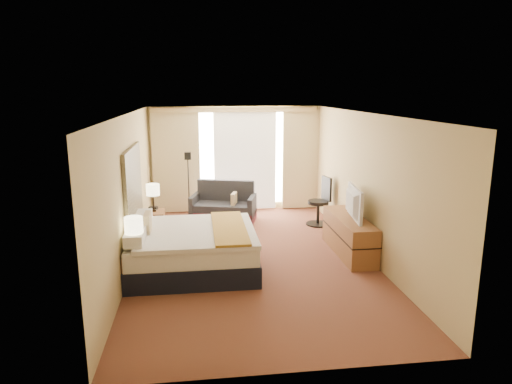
{
  "coord_description": "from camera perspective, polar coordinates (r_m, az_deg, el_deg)",
  "views": [
    {
      "loc": [
        -0.93,
        -7.81,
        3.0
      ],
      "look_at": [
        0.13,
        0.4,
        1.14
      ],
      "focal_mm": 32.0,
      "sensor_mm": 36.0,
      "label": 1
    }
  ],
  "objects": [
    {
      "name": "bed",
      "position": [
        7.84,
        -7.96,
        -7.04
      ],
      "size": [
        2.09,
        1.91,
        1.02
      ],
      "color": "black",
      "rests_on": "floor"
    },
    {
      "name": "wall_left",
      "position": [
        8.08,
        -15.54,
        0.06
      ],
      "size": [
        0.02,
        7.0,
        2.6
      ],
      "primitive_type": "cube",
      "color": "tan",
      "rests_on": "ground"
    },
    {
      "name": "lamp_left",
      "position": [
        7.11,
        -15.04,
        -4.08
      ],
      "size": [
        0.28,
        0.28,
        0.58
      ],
      "color": "black",
      "rests_on": "nightstand_left"
    },
    {
      "name": "television",
      "position": [
        8.44,
        11.58,
        -1.33
      ],
      "size": [
        0.25,
        1.03,
        0.59
      ],
      "primitive_type": "imported",
      "rotation": [
        0.0,
        0.0,
        1.45
      ],
      "color": "black",
      "rests_on": "media_dresser"
    },
    {
      "name": "tissue_box",
      "position": [
        7.09,
        -13.68,
        -7.47
      ],
      "size": [
        0.13,
        0.13,
        0.1
      ],
      "primitive_type": "cube",
      "rotation": [
        0.0,
        0.0,
        0.16
      ],
      "color": "#9ACAEE",
      "rests_on": "nightstand_left"
    },
    {
      "name": "window",
      "position": [
        11.46,
        -1.4,
        4.26
      ],
      "size": [
        2.3,
        0.02,
        2.3
      ],
      "primitive_type": "cube",
      "color": "white",
      "rests_on": "wall_back"
    },
    {
      "name": "floor_lamp",
      "position": [
        10.59,
        -8.47,
        2.42
      ],
      "size": [
        0.2,
        0.2,
        1.61
      ],
      "color": "black",
      "rests_on": "floor"
    },
    {
      "name": "telephone",
      "position": [
        9.75,
        -12.73,
        -1.99
      ],
      "size": [
        0.19,
        0.16,
        0.07
      ],
      "primitive_type": "cube",
      "rotation": [
        0.0,
        0.0,
        -0.21
      ],
      "color": "black",
      "rests_on": "nightstand_right"
    },
    {
      "name": "nightstand_right",
      "position": [
        9.7,
        -12.67,
        -3.95
      ],
      "size": [
        0.45,
        0.52,
        0.55
      ],
      "primitive_type": "cube",
      "color": "brown",
      "rests_on": "floor"
    },
    {
      "name": "wall_front",
      "position": [
        4.73,
        4.55,
        -8.46
      ],
      "size": [
        4.2,
        0.02,
        2.6
      ],
      "primitive_type": "cube",
      "color": "tan",
      "rests_on": "ground"
    },
    {
      "name": "curtains",
      "position": [
        11.35,
        -2.64,
        4.62
      ],
      "size": [
        4.12,
        0.19,
        2.56
      ],
      "color": "beige",
      "rests_on": "floor"
    },
    {
      "name": "media_dresser",
      "position": [
        8.7,
        11.55,
        -5.32
      ],
      "size": [
        0.5,
        1.8,
        0.7
      ],
      "primitive_type": "cube",
      "color": "brown",
      "rests_on": "floor"
    },
    {
      "name": "headboard",
      "position": [
        8.27,
        -15.07,
        0.24
      ],
      "size": [
        0.06,
        1.85,
        1.5
      ],
      "primitive_type": "cube",
      "color": "black",
      "rests_on": "wall_left"
    },
    {
      "name": "loveseat",
      "position": [
        10.66,
        -4.02,
        -2.0
      ],
      "size": [
        1.62,
        1.14,
        0.91
      ],
      "rotation": [
        0.0,
        0.0,
        -0.27
      ],
      "color": "#521721",
      "rests_on": "floor"
    },
    {
      "name": "ceiling",
      "position": [
        7.87,
        -0.59,
        9.77
      ],
      "size": [
        4.2,
        7.0,
        0.02
      ],
      "primitive_type": "cube",
      "color": "white",
      "rests_on": "wall_back"
    },
    {
      "name": "lamp_right",
      "position": [
        9.53,
        -12.77,
        0.21
      ],
      "size": [
        0.27,
        0.27,
        0.57
      ],
      "color": "black",
      "rests_on": "nightstand_right"
    },
    {
      "name": "desk_chair",
      "position": [
        10.38,
        8.09,
        -1.45
      ],
      "size": [
        0.53,
        0.53,
        1.1
      ],
      "rotation": [
        0.0,
        0.0,
        0.17
      ],
      "color": "black",
      "rests_on": "floor"
    },
    {
      "name": "wall_right",
      "position": [
        8.55,
        13.55,
        0.86
      ],
      "size": [
        0.02,
        7.0,
        2.6
      ],
      "primitive_type": "cube",
      "color": "tan",
      "rests_on": "ground"
    },
    {
      "name": "wall_back",
      "position": [
        11.47,
        -2.66,
        4.16
      ],
      "size": [
        4.2,
        0.02,
        2.6
      ],
      "primitive_type": "cube",
      "color": "tan",
      "rests_on": "ground"
    },
    {
      "name": "nightstand_left",
      "position": [
        7.35,
        -14.38,
        -9.51
      ],
      "size": [
        0.45,
        0.52,
        0.55
      ],
      "primitive_type": "cube",
      "color": "brown",
      "rests_on": "floor"
    },
    {
      "name": "floor",
      "position": [
        8.42,
        -0.55,
        -8.19
      ],
      "size": [
        4.2,
        7.0,
        0.02
      ],
      "primitive_type": "cube",
      "color": "#531817",
      "rests_on": "ground"
    }
  ]
}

